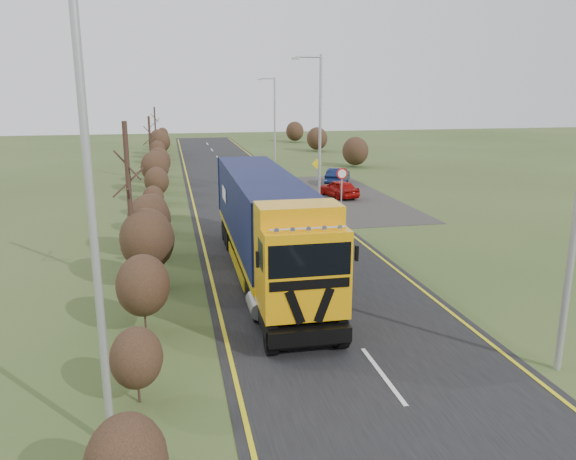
# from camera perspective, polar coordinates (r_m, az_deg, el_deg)

# --- Properties ---
(ground) EXTENTS (160.00, 160.00, 0.00)m
(ground) POSITION_cam_1_polar(r_m,az_deg,el_deg) (18.39, 5.00, -8.66)
(ground) COLOR #35471E
(ground) RESTS_ON ground
(road) EXTENTS (8.00, 120.00, 0.02)m
(road) POSITION_cam_1_polar(r_m,az_deg,el_deg) (27.61, -1.00, -0.78)
(road) COLOR black
(road) RESTS_ON ground
(layby) EXTENTS (6.00, 18.00, 0.02)m
(layby) POSITION_cam_1_polar(r_m,az_deg,el_deg) (38.65, 5.67, 3.47)
(layby) COLOR #302D2A
(layby) RESTS_ON ground
(lane_markings) EXTENTS (7.52, 116.00, 0.01)m
(lane_markings) POSITION_cam_1_polar(r_m,az_deg,el_deg) (27.31, -0.87, -0.90)
(lane_markings) COLOR gold
(lane_markings) RESTS_ON road
(hedgerow) EXTENTS (2.24, 102.04, 6.05)m
(hedgerow) POSITION_cam_1_polar(r_m,az_deg,el_deg) (24.73, -13.83, 0.88)
(hedgerow) COLOR black
(hedgerow) RESTS_ON ground
(lorry) EXTENTS (2.79, 14.34, 3.99)m
(lorry) POSITION_cam_1_polar(r_m,az_deg,el_deg) (21.33, -2.26, 1.00)
(lorry) COLOR black
(lorry) RESTS_ON ground
(car_red_hatchback) EXTENTS (2.23, 3.74, 1.19)m
(car_red_hatchback) POSITION_cam_1_polar(r_m,az_deg,el_deg) (38.10, 5.20, 4.21)
(car_red_hatchback) COLOR #960A07
(car_red_hatchback) RESTS_ON ground
(car_blue_sedan) EXTENTS (2.88, 3.88, 1.22)m
(car_blue_sedan) POSITION_cam_1_polar(r_m,az_deg,el_deg) (43.64, 5.07, 5.49)
(car_blue_sedan) COLOR #091333
(car_blue_sedan) RESTS_ON ground
(streetlight_mid) EXTENTS (1.96, 0.18, 9.23)m
(streetlight_mid) POSITION_cam_1_polar(r_m,az_deg,el_deg) (36.92, 3.10, 10.96)
(streetlight_mid) COLOR #A2A5A8
(streetlight_mid) RESTS_ON ground
(streetlight_far) EXTENTS (1.77, 0.18, 8.27)m
(streetlight_far) POSITION_cam_1_polar(r_m,az_deg,el_deg) (57.49, -1.45, 11.54)
(streetlight_far) COLOR #A2A5A8
(streetlight_far) RESTS_ON ground
(left_pole) EXTENTS (0.16, 0.16, 11.07)m
(left_pole) POSITION_cam_1_polar(r_m,az_deg,el_deg) (10.80, -19.60, 4.97)
(left_pole) COLOR #A2A5A8
(left_pole) RESTS_ON ground
(speed_sign) EXTENTS (0.68, 0.10, 2.48)m
(speed_sign) POSITION_cam_1_polar(r_m,az_deg,el_deg) (34.39, 5.49, 5.09)
(speed_sign) COLOR #A2A5A8
(speed_sign) RESTS_ON ground
(warning_board) EXTENTS (0.78, 0.11, 2.04)m
(warning_board) POSITION_cam_1_polar(r_m,az_deg,el_deg) (42.69, 2.92, 6.22)
(warning_board) COLOR #A2A5A8
(warning_board) RESTS_ON ground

